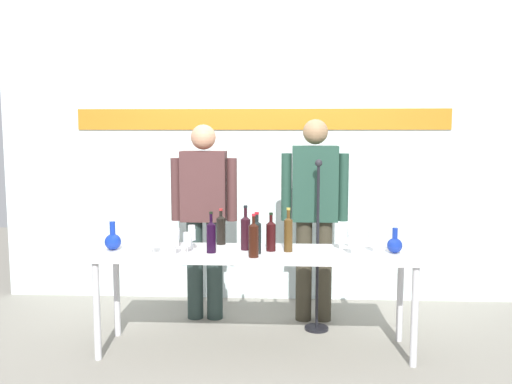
# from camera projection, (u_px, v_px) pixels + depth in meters

# --- Properties ---
(ground_plane) EXTENTS (10.00, 10.00, 0.00)m
(ground_plane) POSITION_uv_depth(u_px,v_px,m) (255.00, 350.00, 4.06)
(ground_plane) COLOR gray
(back_wall) EXTENTS (5.13, 0.11, 3.00)m
(back_wall) POSITION_uv_depth(u_px,v_px,m) (262.00, 147.00, 5.19)
(back_wall) COLOR silver
(back_wall) RESTS_ON ground
(display_table) EXTENTS (2.39, 0.57, 0.77)m
(display_table) POSITION_uv_depth(u_px,v_px,m) (255.00, 260.00, 3.98)
(display_table) COLOR silver
(display_table) RESTS_ON ground
(decanter_blue_left) EXTENTS (0.12, 0.12, 0.22)m
(decanter_blue_left) POSITION_uv_depth(u_px,v_px,m) (113.00, 241.00, 4.00)
(decanter_blue_left) COLOR #1330A0
(decanter_blue_left) RESTS_ON display_table
(decanter_blue_right) EXTENTS (0.11, 0.11, 0.19)m
(decanter_blue_right) POSITION_uv_depth(u_px,v_px,m) (395.00, 244.00, 3.90)
(decanter_blue_right) COLOR navy
(decanter_blue_right) RESTS_ON display_table
(presenter_left) EXTENTS (0.58, 0.22, 1.72)m
(presenter_left) POSITION_uv_depth(u_px,v_px,m) (204.00, 209.00, 4.64)
(presenter_left) COLOR #263532
(presenter_left) RESTS_ON ground
(presenter_right) EXTENTS (0.58, 0.22, 1.76)m
(presenter_right) POSITION_uv_depth(u_px,v_px,m) (315.00, 207.00, 4.59)
(presenter_right) COLOR #373225
(presenter_right) RESTS_ON ground
(wine_bottle_0) EXTENTS (0.07, 0.07, 0.29)m
(wine_bottle_0) POSITION_uv_depth(u_px,v_px,m) (271.00, 235.00, 3.97)
(wine_bottle_0) COLOR black
(wine_bottle_0) RESTS_ON display_table
(wine_bottle_1) EXTENTS (0.07, 0.07, 0.31)m
(wine_bottle_1) POSITION_uv_depth(u_px,v_px,m) (253.00, 239.00, 3.76)
(wine_bottle_1) COLOR black
(wine_bottle_1) RESTS_ON display_table
(wine_bottle_2) EXTENTS (0.06, 0.06, 0.33)m
(wine_bottle_2) POSITION_uv_depth(u_px,v_px,m) (288.00, 233.00, 3.95)
(wine_bottle_2) COLOR #483114
(wine_bottle_2) RESTS_ON display_table
(wine_bottle_3) EXTENTS (0.07, 0.07, 0.34)m
(wine_bottle_3) POSITION_uv_depth(u_px,v_px,m) (246.00, 231.00, 4.00)
(wine_bottle_3) COLOR black
(wine_bottle_3) RESTS_ON display_table
(wine_bottle_4) EXTENTS (0.06, 0.06, 0.31)m
(wine_bottle_4) POSITION_uv_depth(u_px,v_px,m) (257.00, 236.00, 3.88)
(wine_bottle_4) COLOR black
(wine_bottle_4) RESTS_ON display_table
(wine_bottle_5) EXTENTS (0.07, 0.07, 0.31)m
(wine_bottle_5) POSITION_uv_depth(u_px,v_px,m) (211.00, 236.00, 3.91)
(wine_bottle_5) COLOR black
(wine_bottle_5) RESTS_ON display_table
(wine_bottle_6) EXTENTS (0.07, 0.07, 0.29)m
(wine_bottle_6) POSITION_uv_depth(u_px,v_px,m) (221.00, 229.00, 4.20)
(wine_bottle_6) COLOR black
(wine_bottle_6) RESTS_ON display_table
(wine_glass_left_0) EXTENTS (0.06, 0.06, 0.15)m
(wine_glass_left_0) POSITION_uv_depth(u_px,v_px,m) (187.00, 239.00, 3.89)
(wine_glass_left_0) COLOR white
(wine_glass_left_0) RESTS_ON display_table
(wine_glass_left_1) EXTENTS (0.06, 0.06, 0.15)m
(wine_glass_left_1) POSITION_uv_depth(u_px,v_px,m) (192.00, 231.00, 4.19)
(wine_glass_left_1) COLOR white
(wine_glass_left_1) RESTS_ON display_table
(wine_glass_left_2) EXTENTS (0.07, 0.07, 0.15)m
(wine_glass_left_2) POSITION_uv_depth(u_px,v_px,m) (175.00, 234.00, 4.06)
(wine_glass_left_2) COLOR white
(wine_glass_left_2) RESTS_ON display_table
(wine_glass_left_3) EXTENTS (0.06, 0.06, 0.16)m
(wine_glass_left_3) POSITION_uv_depth(u_px,v_px,m) (192.00, 235.00, 3.99)
(wine_glass_left_3) COLOR white
(wine_glass_left_3) RESTS_ON display_table
(wine_glass_left_4) EXTENTS (0.06, 0.06, 0.15)m
(wine_glass_left_4) POSITION_uv_depth(u_px,v_px,m) (175.00, 240.00, 3.84)
(wine_glass_left_4) COLOR white
(wine_glass_left_4) RESTS_ON display_table
(wine_glass_left_5) EXTENTS (0.07, 0.07, 0.15)m
(wine_glass_left_5) POSITION_uv_depth(u_px,v_px,m) (153.00, 240.00, 3.87)
(wine_glass_left_5) COLOR white
(wine_glass_left_5) RESTS_ON display_table
(wine_glass_right_0) EXTENTS (0.06, 0.06, 0.15)m
(wine_glass_right_0) POSITION_uv_depth(u_px,v_px,m) (352.00, 241.00, 3.85)
(wine_glass_right_0) COLOR white
(wine_glass_right_0) RESTS_ON display_table
(wine_glass_right_1) EXTENTS (0.06, 0.06, 0.15)m
(wine_glass_right_1) POSITION_uv_depth(u_px,v_px,m) (374.00, 238.00, 3.91)
(wine_glass_right_1) COLOR white
(wine_glass_right_1) RESTS_ON display_table
(wine_glass_right_2) EXTENTS (0.06, 0.06, 0.14)m
(wine_glass_right_2) POSITION_uv_depth(u_px,v_px,m) (372.00, 234.00, 4.14)
(wine_glass_right_2) COLOR white
(wine_glass_right_2) RESTS_ON display_table
(wine_glass_right_3) EXTENTS (0.06, 0.06, 0.15)m
(wine_glass_right_3) POSITION_uv_depth(u_px,v_px,m) (351.00, 234.00, 4.08)
(wine_glass_right_3) COLOR white
(wine_glass_right_3) RESTS_ON display_table
(wine_glass_right_4) EXTENTS (0.06, 0.06, 0.15)m
(wine_glass_right_4) POSITION_uv_depth(u_px,v_px,m) (340.00, 236.00, 4.02)
(wine_glass_right_4) COLOR white
(wine_glass_right_4) RESTS_ON display_table
(microphone_stand) EXTENTS (0.20, 0.20, 1.43)m
(microphone_stand) POSITION_uv_depth(u_px,v_px,m) (317.00, 275.00, 4.42)
(microphone_stand) COLOR black
(microphone_stand) RESTS_ON ground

